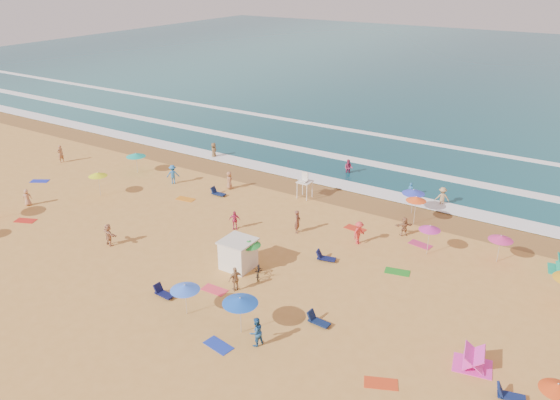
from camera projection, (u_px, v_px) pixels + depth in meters
The scene contains 13 objects.
ground at pixel (219, 239), 42.01m from camera, with size 220.00×220.00×0.00m, color gold.
ocean at pixel (485, 70), 107.02m from camera, with size 220.00×140.00×0.18m, color #0C4756.
wet_sand at pixel (301, 187), 51.68m from camera, with size 220.00×220.00×0.00m, color olive.
surf_foam at pixel (342, 160), 58.47m from camera, with size 200.00×18.70×0.05m.
cabana at pixel (238, 255), 37.82m from camera, with size 2.00×2.00×2.00m, color white.
cabana_roof at pixel (238, 241), 37.39m from camera, with size 2.20×2.20×0.12m, color silver.
bicycle at pixel (258, 271), 36.87m from camera, with size 0.61×1.76×0.92m, color black.
lifeguard_stand at pixel (305, 187), 48.99m from camera, with size 1.20×1.20×2.10m, color white, non-canonical shape.
beach_umbrellas at pixel (266, 232), 38.54m from camera, with size 51.55×31.83×0.76m.
loungers at pixel (233, 276), 36.76m from camera, with size 51.05×19.41×0.34m.
towels at pixel (208, 255), 39.70m from camera, with size 40.88×25.53×0.03m.
popup_tents at pixel (526, 304), 33.07m from camera, with size 5.08×15.18×1.20m.
beachgoers at pixel (261, 203), 46.24m from camera, with size 38.56×27.83×2.14m.
Camera 1 is at (23.86, -28.98, 19.68)m, focal length 35.00 mm.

